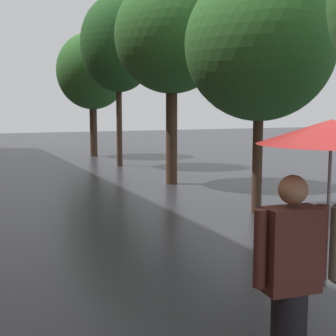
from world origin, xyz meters
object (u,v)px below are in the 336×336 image
object	(u,v)px
street_tree_4	(92,71)
couple_under_umbrella	(329,217)
street_tree_1	(260,45)
street_tree_2	(172,36)
street_tree_3	(118,44)

from	to	relation	value
street_tree_4	couple_under_umbrella	xyz separation A→B (m)	(-3.12, -18.08, -2.36)
street_tree_1	street_tree_4	distance (m)	12.69
street_tree_2	street_tree_3	distance (m)	4.59
street_tree_1	street_tree_4	xyz separation A→B (m)	(0.05, 12.68, 0.36)
street_tree_2	street_tree_4	distance (m)	8.56
street_tree_3	street_tree_1	bearing A→B (deg)	-89.65
street_tree_1	couple_under_umbrella	bearing A→B (deg)	-119.64
street_tree_3	street_tree_4	world-z (taller)	street_tree_3
street_tree_3	street_tree_4	size ratio (longest dim) A/B	1.14
street_tree_1	couple_under_umbrella	size ratio (longest dim) A/B	2.36
street_tree_1	couple_under_umbrella	world-z (taller)	street_tree_1
street_tree_4	street_tree_3	bearing A→B (deg)	-91.46
street_tree_3	couple_under_umbrella	world-z (taller)	street_tree_3
street_tree_4	street_tree_2	bearing A→B (deg)	-90.50
street_tree_3	couple_under_umbrella	size ratio (longest dim) A/B	2.99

